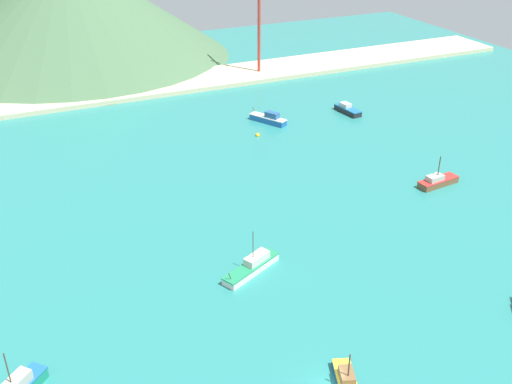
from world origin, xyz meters
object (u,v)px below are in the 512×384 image
(fishing_boat_5, at_px, (438,181))
(buoy_0, at_px, (258,135))
(fishing_boat_3, at_px, (269,119))
(fishing_boat_0, at_px, (347,110))
(radio_tower, at_px, (259,7))
(fishing_boat_1, at_px, (252,266))

(fishing_boat_5, xyz_separation_m, buoy_0, (-20.71, 35.49, -0.68))
(fishing_boat_3, relative_size, fishing_boat_5, 1.08)
(fishing_boat_0, xyz_separation_m, fishing_boat_3, (-20.26, 2.01, 0.16))
(buoy_0, relative_size, radio_tower, 0.03)
(fishing_boat_1, relative_size, radio_tower, 0.28)
(fishing_boat_0, xyz_separation_m, radio_tower, (-6.79, 36.86, 18.25))
(fishing_boat_5, relative_size, radio_tower, 0.23)
(fishing_boat_0, distance_m, fishing_boat_5, 40.02)
(fishing_boat_3, distance_m, radio_tower, 41.51)
(buoy_0, bearing_deg, fishing_boat_5, -59.74)
(fishing_boat_0, xyz_separation_m, fishing_boat_5, (-5.22, -39.67, 0.01))
(fishing_boat_1, xyz_separation_m, fishing_boat_5, (42.64, 10.70, -0.02))
(buoy_0, distance_m, radio_tower, 49.08)
(buoy_0, bearing_deg, fishing_boat_1, -115.40)
(fishing_boat_1, distance_m, buoy_0, 51.14)
(fishing_boat_0, relative_size, fishing_boat_1, 0.78)
(fishing_boat_1, relative_size, buoy_0, 10.10)
(fishing_boat_1, bearing_deg, buoy_0, 64.60)
(fishing_boat_5, bearing_deg, radio_tower, 91.17)
(fishing_boat_3, bearing_deg, radio_tower, 68.86)
(fishing_boat_0, height_order, radio_tower, radio_tower)
(buoy_0, bearing_deg, radio_tower, 65.00)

